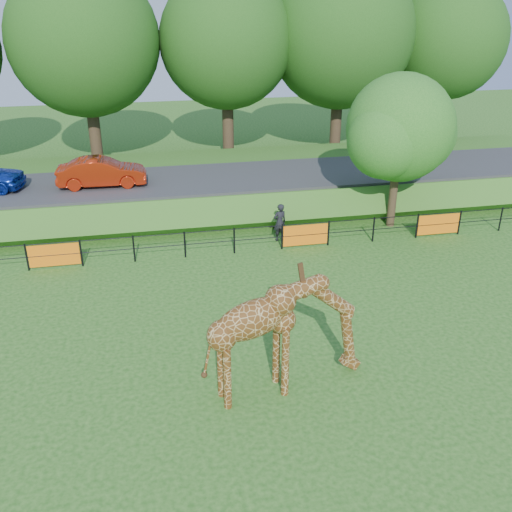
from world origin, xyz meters
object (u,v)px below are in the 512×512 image
object	(u,v)px
giraffe	(286,335)
car_red	(102,172)
visitor	(280,222)
tree_east	(401,132)

from	to	relation	value
giraffe	car_red	distance (m)	15.44
visitor	car_red	bearing A→B (deg)	-48.02
visitor	tree_east	world-z (taller)	tree_east
car_red	visitor	xyz separation A→B (m)	(7.41, -4.74, -1.27)
car_red	visitor	bearing A→B (deg)	-121.15
giraffe	visitor	size ratio (longest dim) A/B	2.76
visitor	tree_east	distance (m)	6.51
giraffe	tree_east	world-z (taller)	tree_east
giraffe	visitor	distance (m)	10.09
visitor	tree_east	size ratio (longest dim) A/B	0.24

